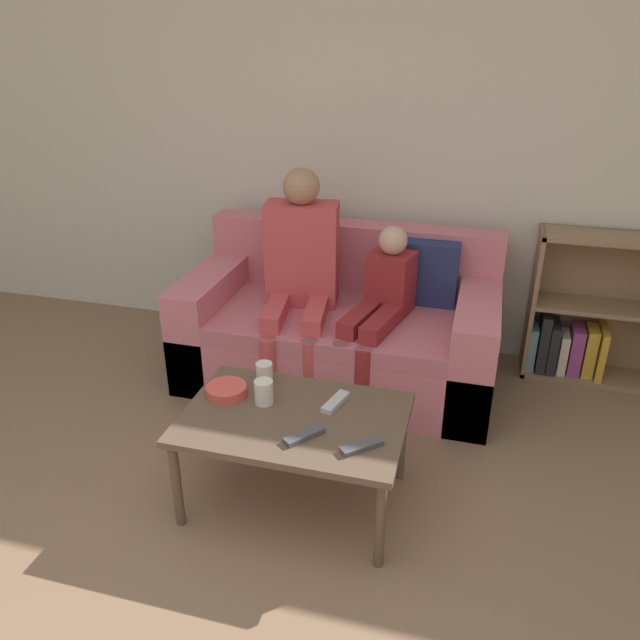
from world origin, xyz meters
name	(u,v)px	position (x,y,z in m)	size (l,w,h in m)	color
wall_back	(358,133)	(0.00, 2.80, 1.30)	(12.00, 0.06, 2.60)	beige
couch	(342,331)	(0.05, 2.26, 0.28)	(1.72, 0.90, 0.83)	#D1707F
bookshelf	(591,319)	(1.42, 2.65, 0.35)	(0.79, 0.28, 0.86)	#8E7051
coffee_table	(294,425)	(0.11, 1.16, 0.39)	(0.91, 0.61, 0.43)	brown
person_adult	(300,265)	(-0.17, 2.18, 0.69)	(0.43, 0.66, 1.20)	#C6474C
person_child	(379,307)	(0.28, 2.12, 0.52)	(0.35, 0.65, 0.92)	maroon
cup_near	(264,392)	(-0.04, 1.22, 0.49)	(0.08, 0.08, 0.10)	silver
cup_far	(264,374)	(-0.09, 1.37, 0.49)	(0.07, 0.07, 0.10)	silver
tv_remote_0	(304,435)	(0.20, 1.03, 0.44)	(0.14, 0.16, 0.02)	#47474C
tv_remote_1	(335,402)	(0.25, 1.29, 0.44)	(0.09, 0.18, 0.02)	#B7B7BC
tv_remote_2	(362,446)	(0.42, 1.02, 0.44)	(0.16, 0.15, 0.02)	#47474C
snack_bowl	(227,391)	(-0.21, 1.24, 0.46)	(0.17, 0.17, 0.05)	#DB4C47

